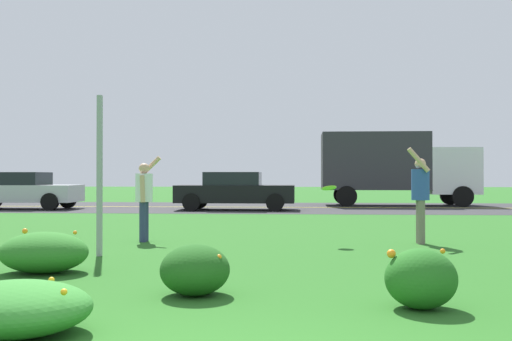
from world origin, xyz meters
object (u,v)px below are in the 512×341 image
at_px(car_black_center_left, 235,191).
at_px(box_truck_white, 395,165).
at_px(person_catcher_blue_shirt, 420,192).
at_px(car_silver_leftmost, 20,190).
at_px(person_thrower_white_shirt, 144,195).
at_px(frisbee_lime, 329,188).
at_px(sign_post_near_path, 100,176).

relative_size(car_black_center_left, box_truck_white, 0.67).
height_order(person_catcher_blue_shirt, car_silver_leftmost, person_catcher_blue_shirt).
xyz_separation_m(person_thrower_white_shirt, person_catcher_blue_shirt, (5.39, 0.01, 0.05)).
bearing_deg(car_silver_leftmost, frisbee_lime, -45.22).
bearing_deg(box_truck_white, frisbee_lime, -102.83).
relative_size(sign_post_near_path, box_truck_white, 0.39).
relative_size(person_catcher_blue_shirt, box_truck_white, 0.28).
distance_m(sign_post_near_path, box_truck_white, 19.19).
bearing_deg(frisbee_lime, person_catcher_blue_shirt, 7.97).
bearing_deg(person_catcher_blue_shirt, car_black_center_left, 112.91).
xyz_separation_m(sign_post_near_path, frisbee_lime, (3.80, 1.98, -0.24)).
bearing_deg(person_catcher_blue_shirt, person_thrower_white_shirt, -179.91).
distance_m(sign_post_near_path, person_thrower_white_shirt, 2.26).
distance_m(person_thrower_white_shirt, person_catcher_blue_shirt, 5.39).
height_order(person_thrower_white_shirt, car_black_center_left, person_thrower_white_shirt).
xyz_separation_m(sign_post_near_path, person_catcher_blue_shirt, (5.55, 2.23, -0.32)).
xyz_separation_m(person_catcher_blue_shirt, frisbee_lime, (-1.75, -0.25, 0.08)).
bearing_deg(car_black_center_left, sign_post_near_path, -93.06).
height_order(car_silver_leftmost, car_black_center_left, same).
bearing_deg(car_silver_leftmost, sign_post_near_path, -60.34).
distance_m(person_thrower_white_shirt, car_black_center_left, 11.42).
bearing_deg(car_black_center_left, frisbee_lime, -75.24).
bearing_deg(car_black_center_left, person_catcher_blue_shirt, -67.09).
bearing_deg(car_black_center_left, person_thrower_white_shirt, -92.85).
distance_m(person_catcher_blue_shirt, car_silver_leftmost, 17.52).
xyz_separation_m(sign_post_near_path, person_thrower_white_shirt, (0.16, 2.22, -0.38)).
relative_size(frisbee_lime, car_silver_leftmost, 0.06).
height_order(person_catcher_blue_shirt, car_black_center_left, person_catcher_blue_shirt).
relative_size(person_catcher_blue_shirt, car_silver_leftmost, 0.41).
relative_size(person_catcher_blue_shirt, frisbee_lime, 6.42).
relative_size(frisbee_lime, box_truck_white, 0.04).
relative_size(sign_post_near_path, car_black_center_left, 0.58).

